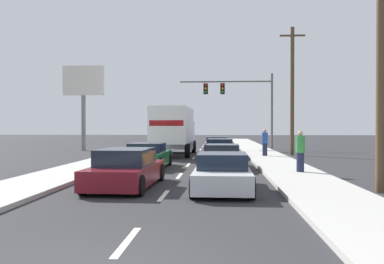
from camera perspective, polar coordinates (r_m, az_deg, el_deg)
The scene contains 17 objects.
ground_plane at distance 30.69m, azimuth 0.60°, elevation -3.11°, with size 140.00×140.00×0.00m, color #2B2B2D.
sidewalk_right at distance 25.86m, azimuth 10.79°, elevation -3.69°, with size 2.58×80.00×0.14m, color #B2AFA8.
sidewalk_left at distance 26.47m, azimuth -10.53°, elevation -3.59°, with size 2.58×80.00×0.14m, color #B2AFA8.
lane_markings at distance 30.01m, azimuth 0.53°, elevation -3.19°, with size 0.14×57.00×0.01m.
box_truck at distance 29.79m, azimuth -2.42°, elevation 0.54°, with size 2.68×8.40×3.37m.
car_green at distance 20.96m, azimuth -6.11°, elevation -3.35°, with size 2.06×4.16×1.25m.
car_maroon at distance 14.46m, azimuth -8.97°, elevation -5.08°, with size 2.09×4.73×1.32m.
car_blue at distance 33.46m, azimuth 3.45°, elevation -1.83°, with size 2.00×4.14×1.24m.
car_navy at distance 27.42m, azimuth 3.84°, elevation -2.35°, with size 1.97×4.70×1.27m.
car_orange at distance 20.66m, azimuth 4.20°, elevation -3.47°, with size 2.03×4.45×1.20m.
car_silver at distance 13.56m, azimuth 4.15°, elevation -5.67°, with size 1.90×4.32×1.21m.
traffic_signal_mast at distance 38.13m, azimuth 5.68°, elevation 5.15°, with size 8.43×0.69×6.85m.
utility_pole_near at distance 14.60m, azimuth 24.39°, elevation 12.15°, with size 1.80×0.28×9.67m.
utility_pole_mid at distance 30.91m, azimuth 13.52°, elevation 5.68°, with size 1.80×0.28×9.18m.
roadside_billboard at distance 37.10m, azimuth -14.60°, elevation 5.41°, with size 3.59×0.36×7.28m.
pedestrian_near_corner at distance 27.93m, azimuth 9.92°, elevation -1.41°, with size 0.38×0.38×1.76m.
pedestrian_mid_block at distance 18.39m, azimuth 14.57°, elevation -2.57°, with size 0.38×0.38×1.74m.
Camera 1 is at (1.65, -5.58, 2.07)m, focal length 39.08 mm.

